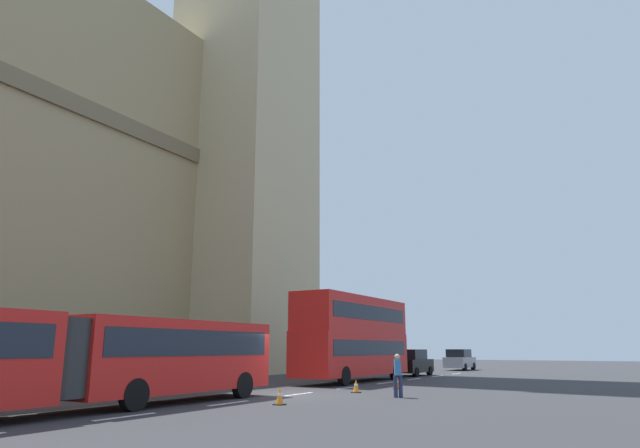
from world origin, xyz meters
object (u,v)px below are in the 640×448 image
at_px(sedan_trailing, 460,360).
at_px(pedestrian_near_cones, 398,374).
at_px(articulated_bus, 51,354).
at_px(traffic_cone_middle, 356,386).
at_px(double_decker_bus, 354,335).
at_px(sedan_lead, 412,363).
at_px(traffic_cone_west, 280,396).
at_px(traffic_cone_east, 398,383).

bearing_deg(sedan_trailing, pedestrian_near_cones, -168.33).
xyz_separation_m(articulated_bus, traffic_cone_middle, (12.41, -3.71, -1.46)).
bearing_deg(double_decker_bus, pedestrian_near_cones, -143.93).
distance_m(sedan_lead, traffic_cone_middle, 16.29).
bearing_deg(traffic_cone_west, traffic_cone_east, -3.35).
height_order(sedan_trailing, traffic_cone_west, sedan_trailing).
bearing_deg(pedestrian_near_cones, sedan_lead, 19.18).
height_order(articulated_bus, traffic_cone_middle, articulated_bus).
height_order(traffic_cone_east, pedestrian_near_cones, pedestrian_near_cones).
xyz_separation_m(traffic_cone_west, traffic_cone_east, (9.35, -0.55, 0.00)).
height_order(articulated_bus, sedan_trailing, articulated_bus).
height_order(sedan_lead, pedestrian_near_cones, sedan_lead).
relative_size(articulated_bus, pedestrian_near_cones, 10.90).
bearing_deg(traffic_cone_middle, sedan_trailing, 7.17).
bearing_deg(pedestrian_near_cones, traffic_cone_west, 153.06).
relative_size(traffic_cone_west, traffic_cone_middle, 1.00).
xyz_separation_m(sedan_trailing, traffic_cone_west, (-34.54, -3.71, -0.63)).
bearing_deg(pedestrian_near_cones, double_decker_bus, 36.07).
xyz_separation_m(sedan_lead, traffic_cone_middle, (-15.91, -3.45, -0.63)).
distance_m(articulated_bus, traffic_cone_middle, 13.04).
bearing_deg(articulated_bus, pedestrian_near_cones, -29.78).
distance_m(double_decker_bus, sedan_lead, 8.87).
distance_m(double_decker_bus, pedestrian_near_cones, 10.84).
xyz_separation_m(sedan_lead, traffic_cone_west, (-22.12, -3.59, -0.63)).
relative_size(traffic_cone_west, traffic_cone_east, 1.00).
height_order(sedan_trailing, pedestrian_near_cones, sedan_trailing).
bearing_deg(double_decker_bus, articulated_bus, -179.99).
bearing_deg(traffic_cone_east, sedan_trailing, 9.58).
xyz_separation_m(sedan_lead, traffic_cone_east, (-12.77, -4.14, -0.63)).
height_order(articulated_bus, double_decker_bus, double_decker_bus).
bearing_deg(articulated_bus, double_decker_bus, 0.01).
distance_m(sedan_lead, traffic_cone_east, 13.44).
xyz_separation_m(articulated_bus, sedan_lead, (28.33, -0.27, -0.83)).
xyz_separation_m(sedan_trailing, traffic_cone_east, (-25.19, -4.25, -0.63)).
distance_m(double_decker_bus, traffic_cone_west, 14.19).
distance_m(articulated_bus, sedan_trailing, 40.75).
bearing_deg(pedestrian_near_cones, sedan_trailing, 11.67).
relative_size(traffic_cone_middle, traffic_cone_east, 1.00).
relative_size(double_decker_bus, sedan_lead, 2.43).
bearing_deg(traffic_cone_east, traffic_cone_west, 176.65).
height_order(double_decker_bus, sedan_lead, double_decker_bus).
bearing_deg(traffic_cone_east, pedestrian_near_cones, -157.43).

